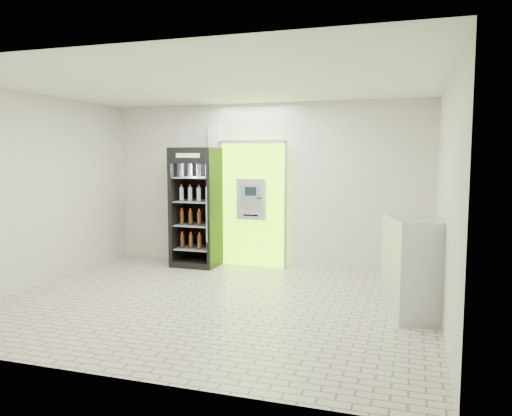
% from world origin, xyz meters
% --- Properties ---
extents(ground, '(6.00, 6.00, 0.00)m').
position_xyz_m(ground, '(0.00, 0.00, 0.00)').
color(ground, '#BEB19D').
rests_on(ground, ground).
extents(room_shell, '(6.00, 6.00, 6.00)m').
position_xyz_m(room_shell, '(0.00, 0.00, 1.84)').
color(room_shell, beige).
rests_on(room_shell, ground).
extents(atm_assembly, '(1.30, 0.24, 2.33)m').
position_xyz_m(atm_assembly, '(-0.20, 2.41, 1.17)').
color(atm_assembly, '#76F204').
rests_on(atm_assembly, ground).
extents(pillar, '(0.22, 0.11, 2.60)m').
position_xyz_m(pillar, '(-0.98, 2.45, 1.30)').
color(pillar, silver).
rests_on(pillar, ground).
extents(beverage_cooler, '(0.83, 0.78, 2.19)m').
position_xyz_m(beverage_cooler, '(-1.20, 2.13, 1.05)').
color(beverage_cooler, black).
rests_on(beverage_cooler, ground).
extents(steel_cabinet, '(0.89, 1.09, 1.26)m').
position_xyz_m(steel_cabinet, '(2.67, 0.22, 0.63)').
color(steel_cabinet, '#B7BAC0').
rests_on(steel_cabinet, ground).
extents(exit_sign, '(0.02, 0.22, 0.26)m').
position_xyz_m(exit_sign, '(2.99, 1.40, 2.12)').
color(exit_sign, white).
rests_on(exit_sign, room_shell).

